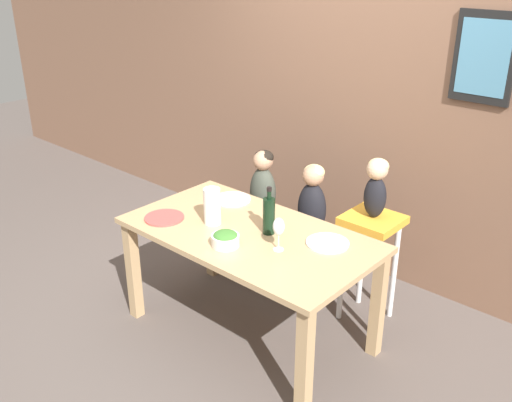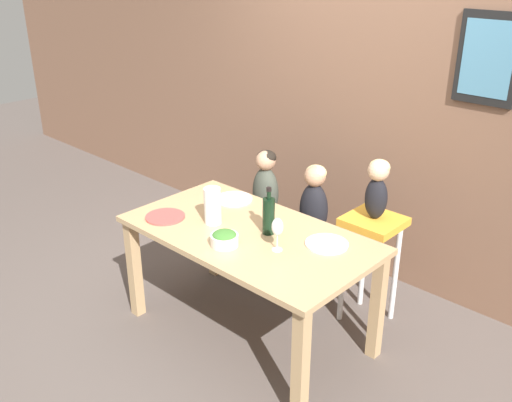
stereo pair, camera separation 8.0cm
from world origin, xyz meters
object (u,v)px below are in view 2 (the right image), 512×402
at_px(wine_bottle, 269,215).
at_px(salad_bowl_large, 224,238).
at_px(chair_far_center, 312,244).
at_px(wine_glass_near, 277,228).
at_px(paper_towel_roll, 213,206).
at_px(chair_right_highchair, 372,243).
at_px(dinner_plate_back_left, 234,199).
at_px(chair_far_left, 265,225).
at_px(person_child_center, 314,200).
at_px(person_baby_right, 377,185).
at_px(dinner_plate_back_right, 327,244).
at_px(dinner_plate_front_left, 165,217).
at_px(person_child_left, 266,183).

relative_size(wine_bottle, salad_bowl_large, 1.82).
height_order(chair_far_center, wine_glass_near, wine_glass_near).
bearing_deg(wine_bottle, paper_towel_roll, -159.44).
distance_m(chair_right_highchair, dinner_plate_back_left, 0.95).
bearing_deg(wine_glass_near, chair_far_left, 135.86).
distance_m(person_child_center, wine_glass_near, 0.77).
height_order(chair_far_left, person_baby_right, person_baby_right).
relative_size(wine_bottle, wine_glass_near, 1.49).
relative_size(wine_bottle, paper_towel_roll, 1.28).
relative_size(wine_glass_near, dinner_plate_back_right, 0.79).
bearing_deg(dinner_plate_front_left, salad_bowl_large, 0.31).
bearing_deg(salad_bowl_large, dinner_plate_back_left, 130.33).
bearing_deg(person_baby_right, person_child_left, -179.97).
distance_m(person_baby_right, salad_bowl_large, 0.99).
bearing_deg(chair_far_left, dinner_plate_back_left, -82.12).
height_order(person_child_center, wine_bottle, wine_bottle).
bearing_deg(dinner_plate_back_right, paper_towel_roll, -160.15).
distance_m(person_child_left, paper_towel_roll, 0.75).
bearing_deg(person_child_left, person_child_center, 0.00).
bearing_deg(person_child_center, dinner_plate_front_left, -120.32).
height_order(chair_far_left, wine_glass_near, wine_glass_near).
xyz_separation_m(chair_right_highchair, wine_glass_near, (-0.19, -0.70, 0.30)).
xyz_separation_m(chair_right_highchair, dinner_plate_back_right, (-0.02, -0.46, 0.16)).
relative_size(wine_glass_near, dinner_plate_front_left, 0.79).
height_order(chair_right_highchair, wine_bottle, wine_bottle).
relative_size(chair_far_left, person_baby_right, 1.21).
bearing_deg(chair_far_center, paper_towel_roll, -108.30).
distance_m(chair_far_center, chair_right_highchair, 0.51).
bearing_deg(chair_far_center, wine_glass_near, -68.15).
bearing_deg(paper_towel_roll, dinner_plate_front_left, -150.14).
distance_m(chair_far_center, dinner_plate_back_right, 0.74).
height_order(paper_towel_roll, dinner_plate_front_left, paper_towel_roll).
bearing_deg(chair_far_center, person_child_left, 179.87).
distance_m(person_child_left, wine_glass_near, 1.02).
bearing_deg(dinner_plate_back_left, wine_glass_near, -25.98).
height_order(person_child_left, salad_bowl_large, person_child_left).
bearing_deg(chair_far_left, person_baby_right, 0.09).
bearing_deg(wine_glass_near, dinner_plate_front_left, -168.20).
height_order(dinner_plate_front_left, dinner_plate_back_left, same).
xyz_separation_m(chair_far_center, wine_bottle, (0.11, -0.58, 0.47)).
relative_size(chair_far_left, wine_bottle, 1.58).
height_order(chair_right_highchair, dinner_plate_front_left, chair_right_highchair).
distance_m(chair_far_left, dinner_plate_back_right, 1.07).
bearing_deg(paper_towel_roll, dinner_plate_back_right, 19.85).
bearing_deg(chair_far_center, dinner_plate_back_left, -136.14).
bearing_deg(wine_bottle, wine_glass_near, -34.80).
bearing_deg(dinner_plate_back_left, paper_towel_roll, -65.20).
relative_size(chair_far_center, wine_bottle, 1.58).
distance_m(chair_far_center, person_child_left, 0.56).
xyz_separation_m(chair_far_left, wine_bottle, (0.55, -0.58, 0.47)).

